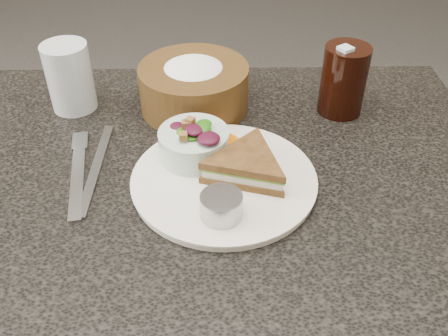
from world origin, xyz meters
name	(u,v)px	position (x,y,z in m)	size (l,w,h in m)	color
dining_table	(197,316)	(0.00, 0.00, 0.38)	(1.00, 0.70, 0.75)	black
dinner_plate	(224,180)	(0.05, -0.02, 0.76)	(0.28, 0.28, 0.01)	silver
sandwich	(247,165)	(0.09, -0.02, 0.78)	(0.15, 0.15, 0.04)	brown
salad_bowl	(194,140)	(0.01, 0.03, 0.79)	(0.11, 0.11, 0.06)	#B4CCC0
dressing_ramekin	(221,206)	(0.05, -0.10, 0.78)	(0.06, 0.06, 0.04)	#9C9D9E
orange_wedge	(222,137)	(0.05, 0.06, 0.78)	(0.07, 0.07, 0.03)	#FF7100
fork	(78,178)	(-0.17, -0.01, 0.75)	(0.02, 0.19, 0.01)	#A3A5A9
knife	(96,167)	(-0.15, 0.02, 0.75)	(0.01, 0.23, 0.00)	gray
bread_basket	(194,80)	(0.00, 0.20, 0.81)	(0.20, 0.20, 0.11)	#513518
cola_glass	(344,77)	(0.27, 0.18, 0.82)	(0.08, 0.08, 0.14)	black
water_glass	(70,77)	(-0.22, 0.20, 0.81)	(0.08, 0.08, 0.12)	silver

